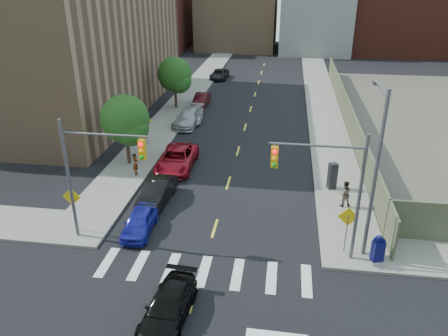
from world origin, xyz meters
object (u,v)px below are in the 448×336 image
(parked_car_white, at_px, (194,114))
(black_sedan, at_px, (168,307))
(parked_car_silver, at_px, (188,117))
(payphone, at_px, (332,176))
(mailbox, at_px, (378,249))
(parked_car_grey, at_px, (219,74))
(parked_car_black, at_px, (157,192))
(pedestrian_west, at_px, (136,164))
(pedestrian_east, at_px, (345,194))
(parked_car_red, at_px, (177,159))
(parked_car_maroon, at_px, (201,100))
(parked_car_blue, at_px, (140,222))

(parked_car_white, height_order, black_sedan, parked_car_white)
(parked_car_silver, bearing_deg, parked_car_white, 83.11)
(parked_car_white, bearing_deg, payphone, -51.80)
(mailbox, distance_m, payphone, 8.10)
(parked_car_grey, bearing_deg, parked_car_black, -85.43)
(pedestrian_west, bearing_deg, black_sedan, -162.80)
(pedestrian_west, xyz_separation_m, pedestrian_east, (14.45, -2.56, 0.03))
(parked_car_black, xyz_separation_m, parked_car_red, (0.00, 5.35, 0.06))
(parked_car_silver, distance_m, payphone, 17.37)
(parked_car_silver, bearing_deg, payphone, -39.29)
(pedestrian_west, distance_m, pedestrian_east, 14.68)
(parked_car_silver, bearing_deg, mailbox, -50.11)
(parked_car_white, distance_m, parked_car_maroon, 5.21)
(payphone, xyz_separation_m, pedestrian_west, (-13.89, 0.18, -0.10))
(parked_car_blue, height_order, payphone, payphone)
(parked_car_grey, height_order, mailbox, mailbox)
(parked_car_maroon, bearing_deg, parked_car_red, -83.27)
(parked_car_white, relative_size, parked_car_maroon, 1.02)
(mailbox, relative_size, pedestrian_east, 0.84)
(parked_car_black, bearing_deg, parked_car_blue, -86.02)
(parked_car_maroon, distance_m, mailbox, 30.09)
(parked_car_red, distance_m, mailbox, 16.36)
(parked_car_red, distance_m, parked_car_maroon, 16.58)
(parked_car_silver, bearing_deg, parked_car_black, -80.98)
(parked_car_silver, xyz_separation_m, pedestrian_east, (13.18, -14.33, 0.24))
(parked_car_white, height_order, pedestrian_east, pedestrian_east)
(parked_car_red, height_order, pedestrian_west, pedestrian_west)
(parked_car_blue, xyz_separation_m, payphone, (11.31, 6.86, 0.43))
(parked_car_black, height_order, pedestrian_east, pedestrian_east)
(mailbox, bearing_deg, parked_car_silver, 108.73)
(parked_car_red, bearing_deg, black_sedan, -77.97)
(parked_car_white, distance_m, pedestrian_west, 13.27)
(parked_car_blue, height_order, pedestrian_west, pedestrian_west)
(parked_car_silver, distance_m, parked_car_grey, 19.61)
(pedestrian_west, bearing_deg, parked_car_red, -61.11)
(parked_car_blue, bearing_deg, parked_car_silver, 91.84)
(parked_car_silver, height_order, pedestrian_east, pedestrian_east)
(parked_car_blue, height_order, parked_car_black, parked_car_black)
(mailbox, bearing_deg, parked_car_maroon, 101.36)
(parked_car_red, bearing_deg, mailbox, -37.90)
(parked_car_grey, bearing_deg, black_sedan, -81.58)
(parked_car_blue, distance_m, pedestrian_west, 7.50)
(parked_car_maroon, xyz_separation_m, payphone, (12.61, -18.55, 0.42))
(mailbox, bearing_deg, parked_car_black, 143.53)
(parked_car_black, bearing_deg, parked_car_grey, 96.12)
(parked_car_white, height_order, parked_car_grey, parked_car_white)
(parked_car_maroon, distance_m, pedestrian_west, 18.42)
(parked_car_maroon, bearing_deg, pedestrian_east, -55.58)
(parked_car_blue, xyz_separation_m, parked_car_maroon, (-1.30, 25.41, 0.01))
(parked_car_red, bearing_deg, parked_car_white, 94.70)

